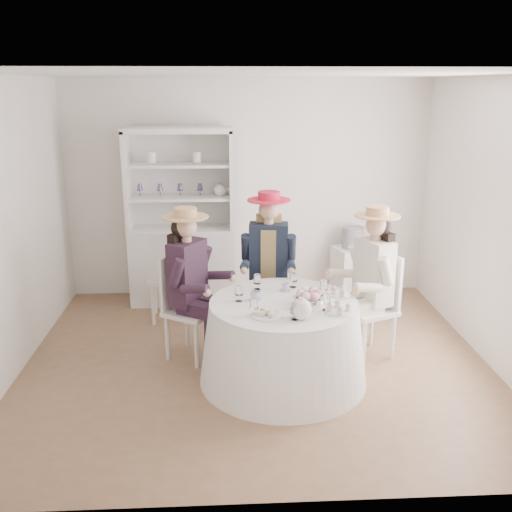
{
  "coord_description": "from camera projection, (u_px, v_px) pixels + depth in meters",
  "views": [
    {
      "loc": [
        -0.28,
        -5.08,
        2.61
      ],
      "look_at": [
        0.0,
        0.1,
        1.05
      ],
      "focal_mm": 40.0,
      "sensor_mm": 36.0,
      "label": 1
    }
  ],
  "objects": [
    {
      "name": "tea_table",
      "position": [
        283.0,
        341.0,
        5.17
      ],
      "size": [
        1.53,
        1.53,
        0.76
      ],
      "rotation": [
        0.0,
        0.0,
        -0.23
      ],
      "color": "white",
      "rests_on": "ground"
    },
    {
      "name": "wall_right",
      "position": [
        496.0,
        225.0,
        5.35
      ],
      "size": [
        0.0,
        4.5,
        4.5
      ],
      "primitive_type": "plane",
      "rotation": [
        1.57,
        0.0,
        -1.57
      ],
      "color": "silver",
      "rests_on": "ground"
    },
    {
      "name": "teacup_a",
      "position": [
        255.0,
        296.0,
        5.09
      ],
      "size": [
        0.12,
        0.12,
        0.07
      ],
      "primitive_type": "imported",
      "rotation": [
        0.0,
        0.0,
        0.29
      ],
      "color": "white",
      "rests_on": "tea_table"
    },
    {
      "name": "sandwich_plate",
      "position": [
        268.0,
        314.0,
        4.75
      ],
      "size": [
        0.28,
        0.28,
        0.06
      ],
      "rotation": [
        0.0,
        0.0,
        -0.1
      ],
      "color": "white",
      "rests_on": "tea_table"
    },
    {
      "name": "flower_arrangement",
      "position": [
        309.0,
        295.0,
        4.96
      ],
      "size": [
        0.2,
        0.19,
        0.07
      ],
      "rotation": [
        0.0,
        0.0,
        0.27
      ],
      "color": "#DC6E88",
      "rests_on": "tea_table"
    },
    {
      "name": "wall_left",
      "position": [
        7.0,
        231.0,
        5.12
      ],
      "size": [
        0.0,
        4.5,
        4.5
      ],
      "primitive_type": "plane",
      "rotation": [
        1.57,
        0.0,
        1.57
      ],
      "color": "silver",
      "rests_on": "ground"
    },
    {
      "name": "teacup_c",
      "position": [
        313.0,
        294.0,
        5.15
      ],
      "size": [
        0.13,
        0.13,
        0.08
      ],
      "primitive_type": "imported",
      "rotation": [
        0.0,
        0.0,
        -0.38
      ],
      "color": "white",
      "rests_on": "tea_table"
    },
    {
      "name": "cupcake_stand",
      "position": [
        339.0,
        303.0,
        4.81
      ],
      "size": [
        0.24,
        0.24,
        0.22
      ],
      "rotation": [
        0.0,
        0.0,
        -0.39
      ],
      "color": "white",
      "rests_on": "tea_table"
    },
    {
      "name": "teacup_b",
      "position": [
        286.0,
        287.0,
        5.33
      ],
      "size": [
        0.09,
        0.09,
        0.07
      ],
      "primitive_type": "imported",
      "rotation": [
        0.0,
        0.0,
        -0.22
      ],
      "color": "white",
      "rests_on": "tea_table"
    },
    {
      "name": "table_teapot",
      "position": [
        301.0,
        309.0,
        4.68
      ],
      "size": [
        0.25,
        0.18,
        0.19
      ],
      "rotation": [
        0.0,
        0.0,
        0.28
      ],
      "color": "white",
      "rests_on": "tea_table"
    },
    {
      "name": "spare_chair",
      "position": [
        168.0,
        273.0,
        6.4
      ],
      "size": [
        0.47,
        0.47,
        1.08
      ],
      "rotation": [
        0.0,
        0.0,
        3.2
      ],
      "color": "silver",
      "rests_on": "ground"
    },
    {
      "name": "guest_right",
      "position": [
        371.0,
        274.0,
        5.49
      ],
      "size": [
        0.64,
        0.58,
        1.52
      ],
      "rotation": [
        0.0,
        0.0,
        -1.17
      ],
      "color": "silver",
      "rests_on": "ground"
    },
    {
      "name": "stemware_set",
      "position": [
        284.0,
        294.0,
        5.04
      ],
      "size": [
        0.85,
        0.86,
        0.15
      ],
      "color": "white",
      "rests_on": "tea_table"
    },
    {
      "name": "ground",
      "position": [
        257.0,
        361.0,
        5.62
      ],
      "size": [
        4.5,
        4.5,
        0.0
      ],
      "primitive_type": "plane",
      "color": "brown",
      "rests_on": "ground"
    },
    {
      "name": "guest_mid",
      "position": [
        268.0,
        256.0,
        5.96
      ],
      "size": [
        0.58,
        0.6,
        1.57
      ],
      "rotation": [
        0.0,
        0.0,
        -0.09
      ],
      "color": "silver",
      "rests_on": "ground"
    },
    {
      "name": "flower_bowl",
      "position": [
        308.0,
        302.0,
        4.98
      ],
      "size": [
        0.3,
        0.3,
        0.06
      ],
      "primitive_type": "imported",
      "rotation": [
        0.0,
        0.0,
        0.35
      ],
      "color": "white",
      "rests_on": "tea_table"
    },
    {
      "name": "wall_front",
      "position": [
        275.0,
        310.0,
        3.32
      ],
      "size": [
        4.5,
        0.0,
        4.5
      ],
      "primitive_type": "plane",
      "rotation": [
        -1.57,
        0.0,
        0.0
      ],
      "color": "silver",
      "rests_on": "ground"
    },
    {
      "name": "hutch",
      "position": [
        182.0,
        242.0,
        6.99
      ],
      "size": [
        1.46,
        0.97,
        2.14
      ],
      "rotation": [
        0.0,
        0.0,
        0.43
      ],
      "color": "silver",
      "rests_on": "ground"
    },
    {
      "name": "wall_back",
      "position": [
        248.0,
        190.0,
        7.14
      ],
      "size": [
        4.5,
        0.0,
        4.5
      ],
      "primitive_type": "plane",
      "rotation": [
        1.57,
        0.0,
        0.0
      ],
      "color": "silver",
      "rests_on": "ground"
    },
    {
      "name": "hatbox",
      "position": [
        353.0,
        238.0,
        7.14
      ],
      "size": [
        0.33,
        0.33,
        0.27
      ],
      "primitive_type": "cylinder",
      "rotation": [
        0.0,
        0.0,
        -0.24
      ],
      "color": "black",
      "rests_on": "side_table"
    },
    {
      "name": "side_table",
      "position": [
        351.0,
        272.0,
        7.27
      ],
      "size": [
        0.5,
        0.5,
        0.64
      ],
      "primitive_type": "cube",
      "rotation": [
        0.0,
        0.0,
        0.25
      ],
      "color": "silver",
      "rests_on": "ground"
    },
    {
      "name": "ceiling",
      "position": [
        257.0,
        74.0,
        4.84
      ],
      "size": [
        4.5,
        4.5,
        0.0
      ],
      "primitive_type": "plane",
      "rotation": [
        3.14,
        0.0,
        0.0
      ],
      "color": "white",
      "rests_on": "wall_back"
    },
    {
      "name": "guest_left",
      "position": [
        190.0,
        276.0,
        5.46
      ],
      "size": [
        0.65,
        0.6,
        1.52
      ],
      "rotation": [
        0.0,
        0.0,
        1.02
      ],
      "color": "silver",
      "rests_on": "ground"
    }
  ]
}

